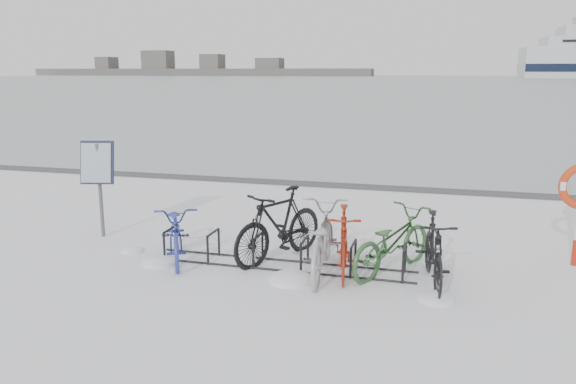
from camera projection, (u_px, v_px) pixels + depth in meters
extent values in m
plane|color=white|center=(281.00, 266.00, 8.38)|extent=(900.00, 900.00, 0.00)
cube|color=#99A7AD|center=(435.00, 80.00, 154.49)|extent=(400.00, 298.00, 0.02)
cube|color=#3F3F42|center=(346.00, 186.00, 13.93)|extent=(400.00, 0.25, 0.10)
cylinder|color=black|center=(164.00, 247.00, 8.59)|extent=(0.04, 0.04, 0.44)
cylinder|color=black|center=(177.00, 239.00, 9.01)|extent=(0.04, 0.04, 0.44)
cylinder|color=black|center=(170.00, 229.00, 8.75)|extent=(0.04, 0.44, 0.04)
cylinder|color=black|center=(208.00, 251.00, 8.41)|extent=(0.04, 0.04, 0.44)
cylinder|color=black|center=(219.00, 242.00, 8.82)|extent=(0.04, 0.04, 0.44)
cylinder|color=black|center=(213.00, 233.00, 8.57)|extent=(0.04, 0.44, 0.04)
cylinder|color=black|center=(253.00, 255.00, 8.22)|extent=(0.04, 0.04, 0.44)
cylinder|color=black|center=(262.00, 246.00, 8.64)|extent=(0.04, 0.04, 0.44)
cylinder|color=black|center=(258.00, 236.00, 8.38)|extent=(0.04, 0.44, 0.04)
cylinder|color=black|center=(301.00, 259.00, 8.04)|extent=(0.04, 0.04, 0.44)
cylinder|color=black|center=(308.00, 250.00, 8.45)|extent=(0.04, 0.04, 0.44)
cylinder|color=black|center=(305.00, 240.00, 8.20)|extent=(0.04, 0.44, 0.04)
cylinder|color=black|center=(351.00, 263.00, 7.85)|extent=(0.04, 0.04, 0.44)
cylinder|color=black|center=(355.00, 254.00, 8.27)|extent=(0.04, 0.04, 0.44)
cylinder|color=black|center=(354.00, 244.00, 8.01)|extent=(0.04, 0.44, 0.04)
cylinder|color=black|center=(403.00, 268.00, 7.67)|extent=(0.04, 0.04, 0.44)
cylinder|color=black|center=(405.00, 258.00, 8.08)|extent=(0.04, 0.04, 0.44)
cylinder|color=black|center=(405.00, 248.00, 7.83)|extent=(0.04, 0.44, 0.04)
cylinder|color=black|center=(277.00, 270.00, 8.17)|extent=(4.00, 0.03, 0.03)
cylinder|color=black|center=(285.00, 260.00, 8.59)|extent=(4.00, 0.03, 0.03)
cylinder|color=#595B5E|center=(100.00, 191.00, 9.73)|extent=(0.06, 0.06, 1.64)
cube|color=black|center=(97.00, 163.00, 9.59)|extent=(0.60, 0.34, 0.74)
cube|color=#8C99AD|center=(96.00, 163.00, 9.55)|extent=(0.53, 0.27, 0.66)
cylinder|color=#B1220E|center=(575.00, 252.00, 8.39)|extent=(0.09, 0.09, 0.40)
cube|color=#4E4E4E|center=(194.00, 72.00, 283.94)|extent=(180.00, 12.00, 3.50)
cube|color=#4E4E4E|center=(141.00, 65.00, 290.85)|extent=(24.00, 10.00, 8.00)
cube|color=#4E4E4E|center=(250.00, 65.00, 275.53)|extent=(20.00, 10.00, 6.00)
imported|color=#2A3693|center=(176.00, 229.00, 8.67)|extent=(1.37, 1.88, 0.94)
imported|color=black|center=(279.00, 223.00, 8.62)|extent=(1.34, 1.95, 1.15)
imported|color=#9FA1A6|center=(321.00, 238.00, 8.05)|extent=(0.85, 2.01, 1.02)
imported|color=maroon|center=(344.00, 239.00, 8.06)|extent=(0.73, 1.68, 0.97)
imported|color=#315F2F|center=(392.00, 239.00, 8.09)|extent=(1.45, 1.91, 0.96)
imported|color=black|center=(434.00, 248.00, 7.63)|extent=(0.69, 1.71, 1.00)
ellipsoid|color=white|center=(133.00, 251.00, 9.07)|extent=(0.38, 0.38, 0.13)
ellipsoid|color=white|center=(315.00, 256.00, 8.83)|extent=(0.35, 0.35, 0.12)
ellipsoid|color=white|center=(354.00, 257.00, 8.81)|extent=(0.52, 0.52, 0.18)
ellipsoid|color=white|center=(249.00, 256.00, 8.86)|extent=(0.43, 0.43, 0.15)
ellipsoid|color=white|center=(160.00, 263.00, 8.51)|extent=(0.56, 0.56, 0.20)
ellipsoid|color=white|center=(436.00, 300.00, 7.17)|extent=(0.50, 0.50, 0.17)
ellipsoid|color=white|center=(291.00, 280.00, 7.82)|extent=(0.66, 0.66, 0.23)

